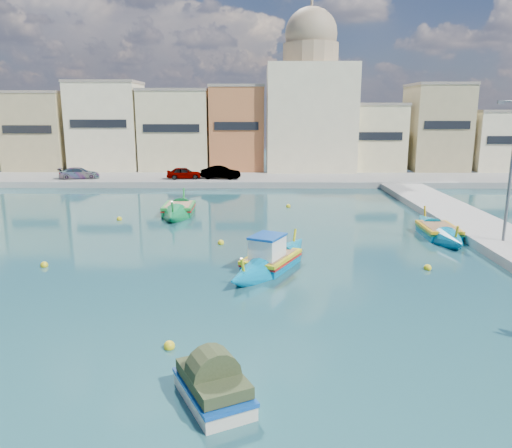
% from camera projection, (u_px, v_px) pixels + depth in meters
% --- Properties ---
extents(ground, '(160.00, 160.00, 0.00)m').
position_uv_depth(ground, '(163.00, 286.00, 21.62)').
color(ground, '#14313D').
rests_on(ground, ground).
extents(north_quay, '(80.00, 8.00, 0.60)m').
position_uv_depth(north_quay, '(221.00, 180.00, 52.76)').
color(north_quay, gray).
rests_on(north_quay, ground).
extents(north_townhouses, '(83.20, 7.87, 10.19)m').
position_uv_depth(north_townhouses, '(281.00, 132.00, 58.85)').
color(north_townhouses, beige).
rests_on(north_townhouses, ground).
extents(church_block, '(10.00, 10.00, 19.10)m').
position_uv_depth(church_block, '(310.00, 102.00, 58.68)').
color(church_block, beige).
rests_on(church_block, ground).
extents(quay_street_lamp, '(1.18, 0.16, 8.00)m').
position_uv_depth(quay_street_lamp, '(510.00, 170.00, 26.36)').
color(quay_street_lamp, '#595B60').
rests_on(quay_street_lamp, ground).
extents(parked_cars, '(18.76, 2.43, 1.31)m').
position_uv_depth(parked_cars, '(159.00, 173.00, 51.15)').
color(parked_cars, '#4C1919').
rests_on(parked_cars, north_quay).
extents(luzzu_turquoise_cabin, '(5.21, 8.14, 2.63)m').
position_uv_depth(luzzu_turquoise_cabin, '(271.00, 261.00, 24.08)').
color(luzzu_turquoise_cabin, '#0072A1').
rests_on(luzzu_turquoise_cabin, ground).
extents(luzzu_cyan_mid, '(2.00, 7.95, 2.34)m').
position_uv_depth(luzzu_cyan_mid, '(438.00, 232.00, 30.09)').
color(luzzu_cyan_mid, '#00749E').
rests_on(luzzu_cyan_mid, ground).
extents(luzzu_green, '(2.22, 8.11, 2.54)m').
position_uv_depth(luzzu_green, '(179.00, 210.00, 36.68)').
color(luzzu_green, '#0A6F38').
rests_on(luzzu_green, ground).
extents(tender_near, '(2.43, 2.97, 1.29)m').
position_uv_depth(tender_near, '(213.00, 388.00, 12.93)').
color(tender_near, beige).
rests_on(tender_near, ground).
extents(mooring_buoys, '(22.70, 24.35, 0.36)m').
position_uv_depth(mooring_buoys, '(251.00, 251.00, 26.74)').
color(mooring_buoys, yellow).
rests_on(mooring_buoys, ground).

